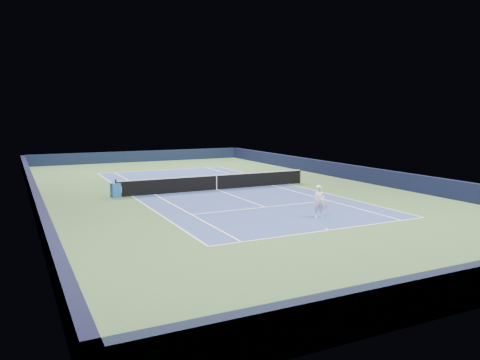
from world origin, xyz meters
name	(u,v)px	position (x,y,z in m)	size (l,w,h in m)	color
ground	(217,190)	(0.00, 0.00, 0.00)	(40.00, 40.00, 0.00)	#38552E
wall_far	(139,156)	(0.00, 19.82, 0.55)	(22.00, 0.35, 1.10)	black
wall_right	(350,172)	(10.82, 0.00, 0.55)	(0.35, 40.00, 1.10)	black
wall_left	(33,194)	(-10.82, 0.00, 0.55)	(0.35, 40.00, 1.10)	black
court_surface	(217,190)	(0.00, 0.00, 0.00)	(10.97, 23.77, 0.01)	navy
baseline_far	(162,170)	(0.00, 11.88, 0.01)	(10.97, 0.08, 0.00)	white
baseline_near	(329,230)	(0.00, -11.88, 0.01)	(10.97, 0.08, 0.00)	white
sideline_doubles_right	(289,184)	(5.49, 0.00, 0.01)	(0.08, 23.77, 0.00)	white
sideline_doubles_left	(132,196)	(-5.49, 0.00, 0.01)	(0.08, 23.77, 0.00)	white
sideline_singles_right	(272,185)	(4.12, 0.00, 0.01)	(0.08, 23.77, 0.00)	white
sideline_singles_left	(154,194)	(-4.12, 0.00, 0.01)	(0.08, 23.77, 0.00)	white
service_line_far	(183,178)	(0.00, 6.40, 0.01)	(8.23, 0.08, 0.00)	white
service_line_near	(265,207)	(0.00, -6.40, 0.01)	(8.23, 0.08, 0.00)	white
center_service_line	(217,190)	(0.00, 0.00, 0.01)	(0.08, 12.80, 0.00)	white
center_mark_far	(163,170)	(0.00, 11.73, 0.01)	(0.08, 0.30, 0.00)	white
center_mark_near	(327,229)	(0.00, -11.73, 0.01)	(0.08, 0.30, 0.00)	white
tennis_net	(217,182)	(0.00, 0.00, 0.50)	(12.90, 0.10, 1.07)	black
sponsor_cube	(116,190)	(-6.40, 0.12, 0.42)	(0.60, 0.53, 0.84)	blue
tennis_player	(319,201)	(1.09, -9.64, 0.77)	(0.74, 1.22, 1.89)	white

